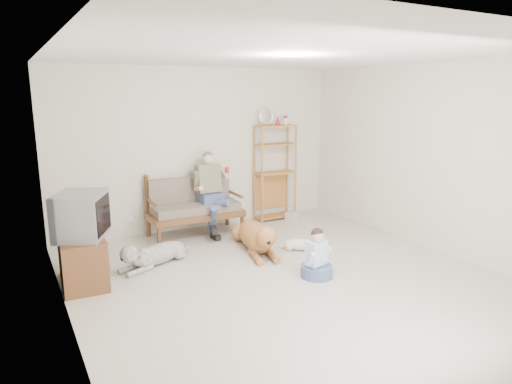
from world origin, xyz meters
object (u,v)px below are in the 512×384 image
golden_retriever (257,237)px  etagere (275,171)px  loveseat (194,205)px  tv_stand (82,260)px

golden_retriever → etagere: bearing=63.9°
loveseat → golden_retriever: bearing=-65.8°
etagere → tv_stand: 3.88m
tv_stand → golden_retriever: 2.44m
etagere → tv_stand: bearing=-159.1°
etagere → tv_stand: etagere is taller
loveseat → etagere: (1.65, 0.16, 0.40)m
etagere → golden_retriever: 1.90m
etagere → loveseat: bearing=-174.6°
tv_stand → golden_retriever: size_ratio=0.56×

